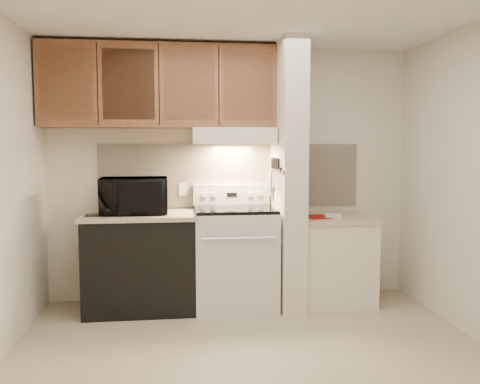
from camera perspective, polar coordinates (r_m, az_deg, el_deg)
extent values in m
plane|color=#BBAC8E|center=(3.92, 1.42, -17.82)|extent=(3.60, 3.60, 0.00)
plane|color=white|center=(3.73, 1.51, 20.25)|extent=(3.60, 3.60, 0.00)
cube|color=silver|center=(5.10, -1.04, 2.04)|extent=(3.60, 2.50, 0.02)
cube|color=#F4E0C5|center=(5.09, -1.03, 1.86)|extent=(2.60, 0.02, 0.63)
cube|color=silver|center=(4.87, -0.60, -7.51)|extent=(0.76, 0.65, 0.92)
cube|color=black|center=(4.55, -0.14, -7.89)|extent=(0.50, 0.01, 0.30)
cylinder|color=silver|center=(4.47, -0.08, -5.25)|extent=(0.65, 0.02, 0.02)
cube|color=black|center=(4.79, -0.60, -1.95)|extent=(0.74, 0.64, 0.03)
cube|color=silver|center=(5.06, -0.97, -0.26)|extent=(0.76, 0.08, 0.20)
cube|color=black|center=(5.01, -0.92, -0.31)|extent=(0.10, 0.01, 0.04)
cylinder|color=silver|center=(4.99, -4.11, -0.35)|extent=(0.05, 0.02, 0.05)
cylinder|color=silver|center=(4.99, -2.97, -0.33)|extent=(0.05, 0.02, 0.05)
cylinder|color=silver|center=(5.03, 1.12, -0.29)|extent=(0.05, 0.02, 0.05)
cylinder|color=silver|center=(5.05, 2.25, -0.27)|extent=(0.05, 0.02, 0.05)
cube|color=black|center=(4.87, -11.06, -7.91)|extent=(1.00, 0.63, 0.87)
cube|color=#C4B595|center=(4.78, -11.16, -2.60)|extent=(1.04, 0.67, 0.04)
cube|color=black|center=(4.67, -15.59, -2.54)|extent=(0.23, 0.09, 0.02)
cylinder|color=#265F53|center=(4.98, -13.46, -1.52)|extent=(0.11, 0.11, 0.10)
cube|color=white|center=(5.06, -6.43, 0.28)|extent=(0.08, 0.01, 0.12)
imported|color=black|center=(4.75, -11.81, -0.41)|extent=(0.62, 0.43, 0.33)
cube|color=silver|center=(4.84, 5.42, 1.85)|extent=(0.22, 0.70, 2.50)
cube|color=brown|center=(4.81, 4.07, 2.43)|extent=(0.01, 0.70, 0.04)
cube|color=black|center=(4.76, 4.12, 2.65)|extent=(0.02, 0.42, 0.04)
cube|color=silver|center=(4.60, 4.36, 1.31)|extent=(0.01, 0.03, 0.16)
cylinder|color=black|center=(4.60, 4.35, 3.18)|extent=(0.02, 0.02, 0.10)
cube|color=silver|center=(4.68, 4.18, 1.25)|extent=(0.01, 0.04, 0.18)
cylinder|color=black|center=(4.67, 4.19, 3.21)|extent=(0.02, 0.02, 0.10)
cube|color=silver|center=(4.75, 3.99, 1.19)|extent=(0.01, 0.04, 0.20)
cylinder|color=black|center=(4.77, 3.96, 3.25)|extent=(0.02, 0.02, 0.10)
cube|color=silver|center=(4.84, 3.80, 1.50)|extent=(0.01, 0.04, 0.16)
cylinder|color=black|center=(4.85, 3.77, 3.29)|extent=(0.02, 0.02, 0.10)
cube|color=silver|center=(4.91, 3.64, 1.44)|extent=(0.01, 0.04, 0.18)
cylinder|color=black|center=(4.91, 3.62, 3.31)|extent=(0.02, 0.02, 0.10)
cube|color=slate|center=(4.98, 3.50, 0.92)|extent=(0.03, 0.10, 0.24)
cube|color=white|center=(5.07, 10.46, -7.71)|extent=(0.70, 0.60, 0.81)
cube|color=#C4B595|center=(5.00, 10.54, -2.95)|extent=(0.74, 0.64, 0.04)
cube|color=#AF0C0C|center=(4.91, 8.67, -2.78)|extent=(0.24, 0.30, 0.01)
cube|color=white|center=(4.88, 10.34, -2.67)|extent=(0.15, 0.11, 0.04)
cube|color=white|center=(4.87, -0.78, 6.30)|extent=(0.78, 0.44, 0.15)
cube|color=white|center=(4.67, -0.49, 5.80)|extent=(0.78, 0.04, 0.06)
cube|color=brown|center=(4.92, -9.02, 11.60)|extent=(2.18, 0.33, 0.77)
cube|color=brown|center=(4.86, -18.96, 11.47)|extent=(0.46, 0.01, 0.63)
cube|color=black|center=(4.81, -15.72, 11.62)|extent=(0.01, 0.01, 0.73)
cube|color=brown|center=(4.78, -12.42, 11.74)|extent=(0.46, 0.01, 0.63)
cube|color=black|center=(4.76, -9.08, 11.82)|extent=(0.01, 0.01, 0.73)
cube|color=brown|center=(4.76, -5.73, 11.85)|extent=(0.46, 0.01, 0.63)
cube|color=black|center=(4.78, -2.39, 11.86)|extent=(0.01, 0.01, 0.73)
cube|color=brown|center=(4.81, 0.91, 11.82)|extent=(0.46, 0.01, 0.63)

